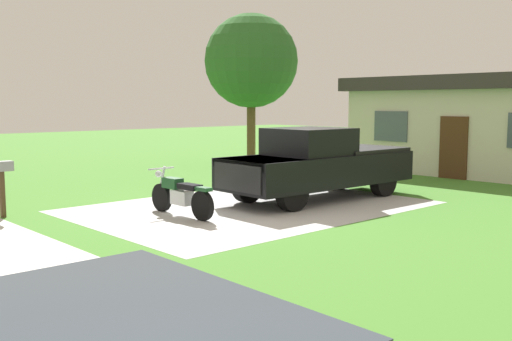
% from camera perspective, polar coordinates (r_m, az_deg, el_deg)
% --- Properties ---
extents(ground_plane, '(80.00, 80.00, 0.00)m').
position_cam_1_polar(ground_plane, '(14.65, -0.40, -3.50)').
color(ground_plane, '#46812D').
extents(driveway_pad, '(5.89, 8.27, 0.01)m').
position_cam_1_polar(driveway_pad, '(14.65, -0.40, -3.49)').
color(driveway_pad, '#B7B7B7').
rests_on(driveway_pad, ground).
extents(sidewalk_strip, '(36.00, 1.80, 0.01)m').
position_cam_1_polar(sidewalk_strip, '(11.57, -23.08, -6.71)').
color(sidewalk_strip, beige).
rests_on(sidewalk_strip, ground).
extents(motorcycle, '(2.21, 0.70, 1.09)m').
position_cam_1_polar(motorcycle, '(13.54, -7.24, -2.36)').
color(motorcycle, black).
rests_on(motorcycle, ground).
extents(pickup_truck, '(2.16, 5.68, 1.90)m').
position_cam_1_polar(pickup_truck, '(15.84, 6.20, 0.69)').
color(pickup_truck, black).
rests_on(pickup_truck, ground).
extents(mailbox, '(0.26, 0.48, 1.26)m').
position_cam_1_polar(mailbox, '(14.33, -23.26, -0.30)').
color(mailbox, '#4C3823').
rests_on(mailbox, ground).
extents(shade_tree, '(3.84, 3.84, 6.18)m').
position_cam_1_polar(shade_tree, '(24.71, -0.47, 10.44)').
color(shade_tree, brown).
rests_on(shade_tree, ground).
extents(neighbor_house, '(9.60, 5.60, 3.50)m').
position_cam_1_polar(neighbor_house, '(23.23, 21.51, 4.18)').
color(neighbor_house, beige).
rests_on(neighbor_house, ground).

